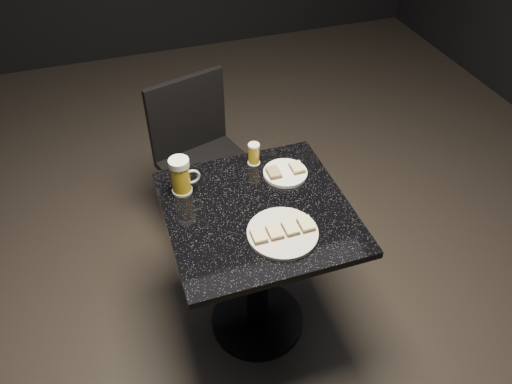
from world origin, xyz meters
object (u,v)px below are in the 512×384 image
plate_large (283,233)px  beer_tumbler (254,154)px  chair (202,154)px  table (258,251)px  plate_small (285,173)px  beer_mug (181,176)px

plate_large → beer_tumbler: beer_tumbler is taller
beer_tumbler → chair: bearing=106.7°
table → plate_large: bearing=-74.5°
beer_tumbler → plate_large: bearing=-94.2°
plate_small → chair: bearing=112.6°
plate_large → chair: chair is taller
plate_large → chair: 0.92m
plate_small → table: plate_small is taller
plate_large → beer_tumbler: 0.43m
table → beer_tumbler: 0.41m
table → chair: bearing=94.8°
table → beer_tumbler: beer_tumbler is taller
beer_mug → table: bearing=-37.4°
plate_small → beer_tumbler: bearing=131.4°
table → beer_mug: size_ratio=4.75×
table → beer_mug: 0.45m
plate_large → beer_mug: bearing=130.3°
plate_large → table: plate_large is taller
plate_small → table: size_ratio=0.24×
chair → plate_small: bearing=-67.4°
plate_large → plate_small: bearing=67.4°
beer_mug → beer_tumbler: (0.33, 0.08, -0.03)m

